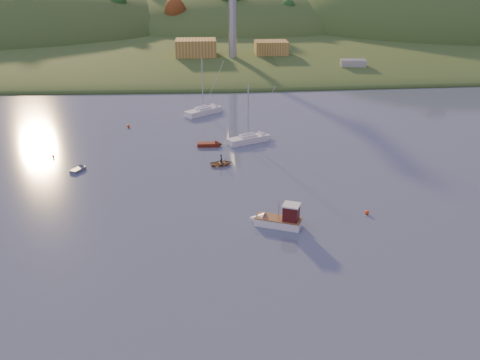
{
  "coord_description": "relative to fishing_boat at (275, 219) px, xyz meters",
  "views": [
    {
      "loc": [
        -7.28,
        -26.86,
        28.06
      ],
      "look_at": [
        -2.75,
        32.46,
        3.14
      ],
      "focal_mm": 40.0,
      "sensor_mm": 36.0,
      "label": 1
    }
  ],
  "objects": [
    {
      "name": "shore_slope",
      "position": [
        -0.74,
        138.62,
        -0.85
      ],
      "size": [
        640.0,
        150.0,
        7.0
      ],
      "primitive_type": "ellipsoid",
      "color": "#2B491D",
      "rests_on": "ground"
    },
    {
      "name": "sailboat_near",
      "position": [
        -7.49,
        46.86,
        -0.14
      ],
      "size": [
        7.41,
        6.71,
        10.7
      ],
      "rotation": [
        0.0,
        0.0,
        0.69
      ],
      "color": "white",
      "rests_on": "ground"
    },
    {
      "name": "fishing_boat",
      "position": [
        0.0,
        0.0,
        0.0
      ],
      "size": [
        6.27,
        4.05,
        3.84
      ],
      "rotation": [
        0.0,
        0.0,
        2.74
      ],
      "color": "white",
      "rests_on": "ground"
    },
    {
      "name": "sailboat_far",
      "position": [
        -0.41,
        29.35,
        -0.19
      ],
      "size": [
        7.3,
        4.94,
        9.81
      ],
      "rotation": [
        0.0,
        0.0,
        0.44
      ],
      "color": "white",
      "rests_on": "ground"
    },
    {
      "name": "canoe",
      "position": [
        -5.21,
        19.3,
        -0.52
      ],
      "size": [
        3.62,
        2.94,
        0.66
      ],
      "primitive_type": "imported",
      "rotation": [
        0.0,
        0.0,
        1.8
      ],
      "color": "#987754",
      "rests_on": "ground"
    },
    {
      "name": "far_shore",
      "position": [
        -0.74,
        203.62,
        -0.85
      ],
      "size": [
        620.0,
        220.0,
        1.5
      ],
      "primitive_type": "cube",
      "color": "#2B491D",
      "rests_on": "ground"
    },
    {
      "name": "shed_west",
      "position": [
        -8.74,
        96.62,
        3.95
      ],
      "size": [
        11.0,
        8.0,
        4.8
      ],
      "primitive_type": "cube",
      "color": "#A86C38",
      "rests_on": "wharf"
    },
    {
      "name": "hill_center",
      "position": [
        9.26,
        183.62,
        -0.85
      ],
      "size": [
        140.0,
        120.0,
        36.0
      ],
      "primitive_type": "ellipsoid",
      "color": "#2B491D",
      "rests_on": "ground"
    },
    {
      "name": "hill_right",
      "position": [
        94.26,
        168.62,
        -0.85
      ],
      "size": [
        150.0,
        130.0,
        60.0
      ],
      "primitive_type": "ellipsoid",
      "color": "#2B491D",
      "rests_on": "ground"
    },
    {
      "name": "grey_dinghy",
      "position": [
        -25.31,
        19.0,
        -0.63
      ],
      "size": [
        2.22,
        2.94,
        1.04
      ],
      "rotation": [
        0.0,
        0.0,
        1.08
      ],
      "color": "slate",
      "rests_on": "ground"
    },
    {
      "name": "buoy_2",
      "position": [
        -30.36,
        24.37,
        -0.6
      ],
      "size": [
        0.5,
        0.5,
        0.5
      ],
      "primitive_type": "sphere",
      "color": "#FF3B0D",
      "rests_on": "ground"
    },
    {
      "name": "hillside_trees",
      "position": [
        -0.74,
        158.62,
        -0.85
      ],
      "size": [
        280.0,
        50.0,
        32.0
      ],
      "primitive_type": null,
      "color": "#1A491D",
      "rests_on": "ground"
    },
    {
      "name": "buoy_3",
      "position": [
        -20.88,
        39.26,
        -0.6
      ],
      "size": [
        0.5,
        0.5,
        0.5
      ],
      "primitive_type": "sphere",
      "color": "#FF3B0D",
      "rests_on": "ground"
    },
    {
      "name": "dock_crane",
      "position": [
        1.26,
        92.02,
        16.33
      ],
      "size": [
        3.2,
        28.0,
        20.3
      ],
      "color": "#B7B7BC",
      "rests_on": "wharf"
    },
    {
      "name": "wharf",
      "position": [
        4.26,
        95.62,
        0.35
      ],
      "size": [
        42.0,
        16.0,
        2.4
      ],
      "primitive_type": "cube",
      "color": "slate",
      "rests_on": "ground"
    },
    {
      "name": "buoy_1",
      "position": [
        11.2,
        1.97,
        -0.6
      ],
      "size": [
        0.5,
        0.5,
        0.5
      ],
      "primitive_type": "sphere",
      "color": "#FF3B0D",
      "rests_on": "ground"
    },
    {
      "name": "red_tender",
      "position": [
        -6.16,
        27.92,
        -0.56
      ],
      "size": [
        4.09,
        1.5,
        1.38
      ],
      "rotation": [
        0.0,
        0.0,
        -0.03
      ],
      "color": "#601D0D",
      "rests_on": "ground"
    },
    {
      "name": "shed_east",
      "position": [
        12.26,
        97.62,
        3.55
      ],
      "size": [
        9.0,
        7.0,
        4.0
      ],
      "primitive_type": "cube",
      "color": "#A86C38",
      "rests_on": "wharf"
    },
    {
      "name": "paddler",
      "position": [
        -5.21,
        19.3,
        -0.15
      ],
      "size": [
        0.44,
        0.58,
        1.4
      ],
      "primitive_type": "imported",
      "rotation": [
        0.0,
        0.0,
        1.8
      ],
      "color": "black",
      "rests_on": "ground"
    },
    {
      "name": "work_vessel",
      "position": [
        31.29,
        81.62,
        0.51
      ],
      "size": [
        15.26,
        6.67,
        3.81
      ],
      "rotation": [
        0.0,
        0.0,
        -0.09
      ],
      "color": "slate",
      "rests_on": "ground"
    }
  ]
}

